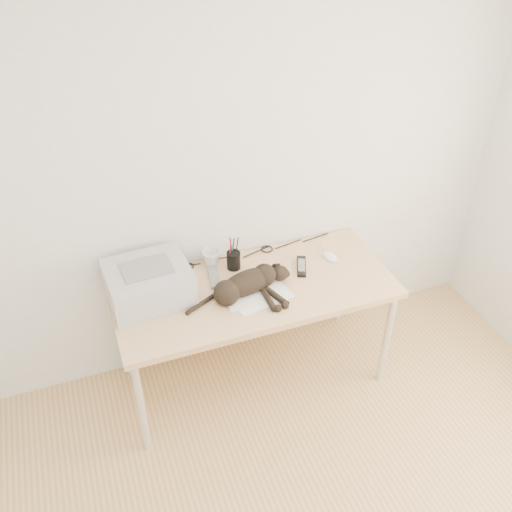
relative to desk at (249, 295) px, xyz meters
name	(u,v)px	position (x,y,z in m)	size (l,w,h in m)	color
wall_back	(232,171)	(0.00, 0.27, 0.69)	(3.50, 3.50, 0.00)	white
desk	(249,295)	(0.00, 0.00, 0.00)	(1.60, 0.70, 0.74)	tan
printer	(149,283)	(-0.57, 0.03, 0.23)	(0.46, 0.40, 0.21)	#ABABB0
papers	(256,294)	(-0.01, -0.15, 0.14)	(0.38, 0.29, 0.01)	white
cat	(245,285)	(-0.07, -0.13, 0.20)	(0.65, 0.32, 0.15)	black
mug	(211,258)	(-0.17, 0.19, 0.18)	(0.11, 0.11, 0.10)	white
pen_cup	(234,260)	(-0.05, 0.12, 0.19)	(0.08, 0.08, 0.21)	black
remote_grey	(214,277)	(-0.19, 0.06, 0.14)	(0.06, 0.20, 0.02)	slate
remote_black	(301,267)	(0.33, -0.02, 0.14)	(0.05, 0.19, 0.02)	black
mouse	(330,255)	(0.53, 0.01, 0.15)	(0.07, 0.12, 0.04)	white
cable_tangle	(236,256)	(0.00, 0.22, 0.14)	(1.36, 0.08, 0.01)	black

